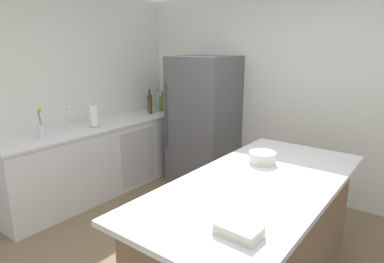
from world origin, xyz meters
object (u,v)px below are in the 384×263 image
(wine_bottle, at_px, (150,103))
(mixing_bowl, at_px, (262,157))
(refrigerator, at_px, (204,121))
(olive_oil_bottle, at_px, (162,103))
(syrup_bottle, at_px, (150,106))
(sink_faucet, at_px, (68,118))
(flower_vase, at_px, (41,129))
(paper_towel_roll, at_px, (94,116))
(vinegar_bottle, at_px, (163,103))
(gin_bottle, at_px, (158,103))
(cookbook_stack, at_px, (239,230))
(kitchen_island, at_px, (255,234))

(wine_bottle, relative_size, mixing_bowl, 1.49)
(refrigerator, bearing_deg, olive_oil_bottle, 174.83)
(syrup_bottle, bearing_deg, sink_faucet, -93.07)
(flower_vase, xyz_separation_m, paper_towel_roll, (0.02, 0.69, 0.02))
(flower_vase, relative_size, vinegar_bottle, 1.31)
(sink_faucet, bearing_deg, gin_bottle, 88.31)
(wine_bottle, bearing_deg, paper_towel_roll, -83.95)
(cookbook_stack, bearing_deg, wine_bottle, 142.02)
(flower_vase, relative_size, olive_oil_bottle, 1.11)
(kitchen_island, distance_m, vinegar_bottle, 3.13)
(flower_vase, distance_m, paper_towel_roll, 0.70)
(gin_bottle, relative_size, syrup_bottle, 1.19)
(paper_towel_roll, distance_m, wine_bottle, 1.13)
(mixing_bowl, bearing_deg, syrup_bottle, 157.32)
(vinegar_bottle, distance_m, cookbook_stack, 3.73)
(flower_vase, bearing_deg, kitchen_island, 8.41)
(flower_vase, xyz_separation_m, mixing_bowl, (2.30, 0.76, -0.07))
(paper_towel_roll, bearing_deg, olive_oil_bottle, 91.15)
(refrigerator, distance_m, olive_oil_bottle, 0.87)
(flower_vase, height_order, wine_bottle, wine_bottle)
(cookbook_stack, bearing_deg, mixing_bowl, 109.78)
(flower_vase, height_order, paper_towel_roll, flower_vase)
(olive_oil_bottle, height_order, wine_bottle, wine_bottle)
(olive_oil_bottle, bearing_deg, sink_faucet, -92.36)
(kitchen_island, distance_m, olive_oil_bottle, 3.02)
(olive_oil_bottle, distance_m, gin_bottle, 0.09)
(sink_faucet, bearing_deg, mixing_bowl, 9.10)
(kitchen_island, distance_m, gin_bottle, 3.00)
(cookbook_stack, relative_size, mixing_bowl, 1.04)
(refrigerator, relative_size, flower_vase, 5.30)
(refrigerator, relative_size, gin_bottle, 5.19)
(refrigerator, bearing_deg, vinegar_bottle, 169.32)
(kitchen_island, height_order, cookbook_stack, cookbook_stack)
(mixing_bowl, bearing_deg, cookbook_stack, -70.22)
(olive_oil_bottle, relative_size, syrup_bottle, 1.05)
(olive_oil_bottle, relative_size, cookbook_stack, 1.23)
(paper_towel_roll, distance_m, gin_bottle, 1.22)
(kitchen_island, bearing_deg, cookbook_stack, -71.49)
(kitchen_island, relative_size, flower_vase, 6.72)
(wine_bottle, xyz_separation_m, mixing_bowl, (2.40, -1.05, -0.10))
(refrigerator, xyz_separation_m, sink_faucet, (-0.92, -1.55, 0.19))
(flower_vase, distance_m, syrup_bottle, 1.72)
(mixing_bowl, bearing_deg, paper_towel_roll, -178.33)
(wine_bottle, bearing_deg, mixing_bowl, -23.67)
(kitchen_island, distance_m, paper_towel_roll, 2.54)
(refrigerator, height_order, wine_bottle, refrigerator)
(vinegar_bottle, height_order, olive_oil_bottle, olive_oil_bottle)
(mixing_bowl, bearing_deg, refrigerator, 141.40)
(flower_vase, distance_m, gin_bottle, 1.92)
(gin_bottle, relative_size, cookbook_stack, 1.40)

